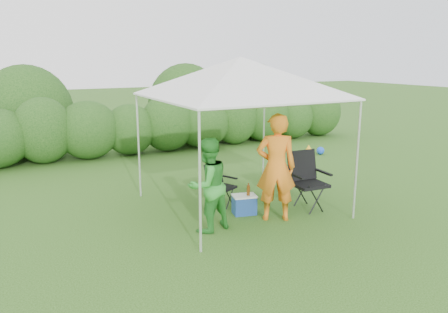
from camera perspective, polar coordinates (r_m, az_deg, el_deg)
name	(u,v)px	position (r m, az deg, el deg)	size (l,w,h in m)	color
ground	(252,214)	(8.10, 3.74, -7.54)	(70.00, 70.00, 0.00)	#376420
hedge	(150,126)	(13.25, -9.65, 4.01)	(14.50, 1.53, 1.80)	#2A551B
canopy	(240,77)	(8.03, 2.12, 10.30)	(3.10, 3.10, 2.83)	silver
chair_right	(306,176)	(8.41, 10.70, -2.55)	(0.70, 0.64, 1.09)	black
chair_left	(219,182)	(8.44, -0.72, -3.32)	(0.63, 0.61, 0.83)	black
man	(276,167)	(7.63, 6.81, -1.43)	(0.69, 0.45, 1.90)	orange
woman	(208,185)	(7.13, -2.12, -3.75)	(0.76, 0.59, 1.56)	green
cooler	(244,204)	(8.06, 2.66, -6.26)	(0.49, 0.40, 0.36)	#1F4590
bottle	(248,189)	(7.97, 3.20, -4.27)	(0.06, 0.06, 0.23)	#592D0C
lawn_toy	(312,150)	(13.21, 11.38, 0.87)	(0.58, 0.48, 0.29)	#FFAF1A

